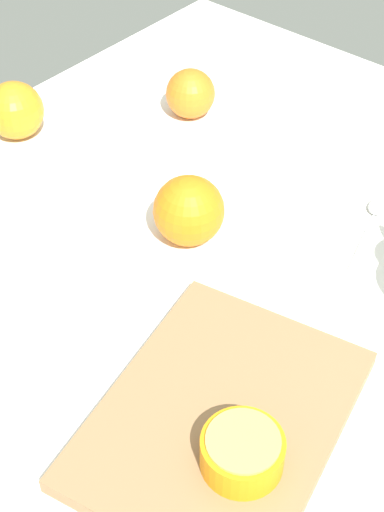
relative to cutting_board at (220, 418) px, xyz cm
name	(u,v)px	position (x,y,z in cm)	size (l,w,h in cm)	color
ground_plane	(220,323)	(10.55, 8.44, -2.36)	(111.61, 98.10, 3.00)	white
cutting_board	(220,418)	(0.00, 0.00, 0.00)	(26.90, 20.29, 1.72)	olive
orange_half_0	(242,452)	(-2.83, -4.57, 2.61)	(7.17, 7.17, 3.55)	orange
loose_orange_1	(15,110)	(18.28, 49.70, 2.98)	(7.68, 7.68, 7.68)	orange
loose_orange_2	(190,94)	(37.02, 35.16, 2.55)	(6.83, 6.83, 6.83)	orange
loose_orange_4	(189,211)	(17.43, 18.67, 3.20)	(8.12, 8.12, 8.12)	orange
spoon	(372,220)	(33.29, 3.87, -0.42)	(13.23, 4.95, 1.00)	silver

